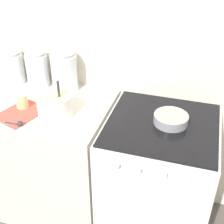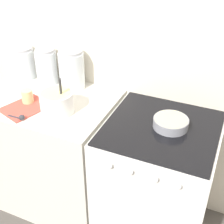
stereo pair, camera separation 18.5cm
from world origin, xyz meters
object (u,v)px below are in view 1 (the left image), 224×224
storage_jar_right (65,74)px  storage_jar_left (12,69)px  storage_jar_middle (38,72)px  mixing_bowl (55,104)px  stove (157,178)px  baking_pan (171,119)px  tin_can (22,102)px

storage_jar_right → storage_jar_left: bearing=180.0°
storage_jar_middle → mixing_bowl: bearing=-48.7°
storage_jar_left → storage_jar_middle: size_ratio=0.92×
storage_jar_left → stove: bearing=-11.0°
baking_pan → storage_jar_right: (-0.77, 0.20, 0.09)m
storage_jar_left → storage_jar_right: (0.42, 0.00, 0.02)m
stove → tin_can: bearing=-174.4°
stove → baking_pan: bearing=22.0°
baking_pan → tin_can: bearing=-173.6°
mixing_bowl → stove: bearing=9.0°
storage_jar_left → tin_can: size_ratio=2.56×
storage_jar_right → baking_pan: bearing=-14.9°
baking_pan → storage_jar_right: bearing=165.1°
baking_pan → tin_can: tin_can is taller
storage_jar_left → baking_pan: bearing=-9.8°
storage_jar_right → storage_jar_middle: bearing=180.0°
baking_pan → storage_jar_right: 0.80m
storage_jar_left → storage_jar_middle: (0.21, 0.00, 0.01)m
baking_pan → storage_jar_left: bearing=170.2°
mixing_bowl → storage_jar_right: storage_jar_right is taller
stove → mixing_bowl: mixing_bowl is taller
mixing_bowl → baking_pan: (0.69, 0.12, -0.05)m
baking_pan → storage_jar_middle: storage_jar_middle is taller
stove → tin_can: 1.02m
storage_jar_right → tin_can: size_ratio=3.04×
stove → baking_pan: (0.04, 0.02, 0.48)m
mixing_bowl → storage_jar_right: bearing=103.3°
stove → storage_jar_right: bearing=162.9°
mixing_bowl → storage_jar_middle: 0.43m
storage_jar_middle → tin_can: storage_jar_middle is taller
mixing_bowl → storage_jar_left: (-0.50, 0.33, 0.02)m
stove → tin_can: (-0.89, -0.09, 0.50)m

